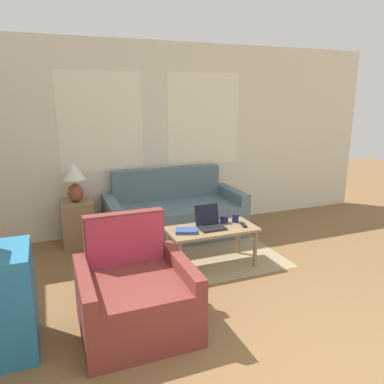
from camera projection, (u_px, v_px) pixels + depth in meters
name	position (u px, v px, depth m)	size (l,w,h in m)	color
wall_back	(161.00, 138.00, 5.28)	(6.89, 0.06, 2.60)	silver
rug	(195.00, 249.00, 4.73)	(1.80, 1.83, 0.01)	#9E8966
couch	(174.00, 216.00, 5.15)	(1.85, 0.83, 0.90)	slate
armchair	(135.00, 296.00, 3.07)	(0.89, 0.85, 0.91)	brown
side_table	(78.00, 223.00, 4.82)	(0.40, 0.40, 0.58)	#937551
table_lamp	(74.00, 179.00, 4.67)	(0.28, 0.28, 0.49)	brown
coffee_table	(212.00, 233.00, 4.18)	(1.00, 0.49, 0.45)	#8E704C
laptop	(210.00, 223.00, 4.18)	(0.28, 0.28, 0.24)	black
cup_navy	(224.00, 219.00, 4.32)	(0.10, 0.10, 0.08)	#191E4C
cup_yellow	(235.00, 218.00, 4.35)	(0.08, 0.08, 0.10)	#191E4C
book_red	(186.00, 231.00, 4.02)	(0.27, 0.23, 0.04)	#334C8E
tv_remote	(244.00, 225.00, 4.24)	(0.08, 0.16, 0.02)	black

